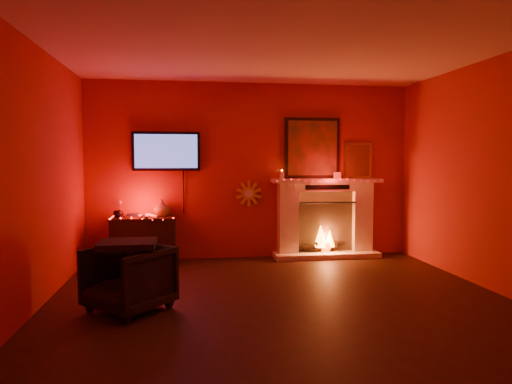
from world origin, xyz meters
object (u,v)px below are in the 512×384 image
(tv, at_px, (166,151))
(console_table, at_px, (144,238))
(sunburst_clock, at_px, (249,194))
(fireplace, at_px, (325,211))
(armchair, at_px, (129,278))

(tv, distance_m, console_table, 1.32)
(tv, bearing_deg, console_table, -149.46)
(sunburst_clock, bearing_deg, console_table, -172.12)
(fireplace, xyz_separation_m, sunburst_clock, (-1.19, 0.09, 0.28))
(armchair, bearing_deg, tv, 125.82)
(fireplace, height_order, armchair, fireplace)
(fireplace, xyz_separation_m, console_table, (-2.76, -0.13, -0.34))
(fireplace, relative_size, tv, 1.76)
(fireplace, relative_size, sunburst_clock, 5.45)
(fireplace, height_order, console_table, fireplace)
(tv, relative_size, armchair, 1.71)
(armchair, bearing_deg, fireplace, 82.27)
(tv, xyz_separation_m, armchair, (-0.28, -2.30, -1.32))
(console_table, bearing_deg, fireplace, 2.62)
(console_table, xyz_separation_m, armchair, (0.04, -2.11, -0.05))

